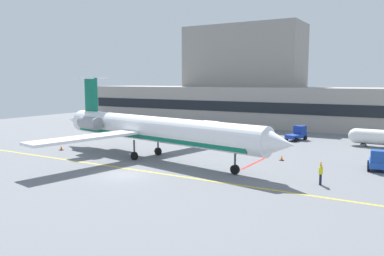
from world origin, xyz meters
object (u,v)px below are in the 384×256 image
at_px(belt_loader, 379,161).
at_px(regional_jet, 151,129).
at_px(fuel_tank, 376,137).
at_px(marshaller, 321,173).
at_px(pushback_tractor, 257,138).
at_px(baggage_tug, 298,134).

bearing_deg(belt_loader, regional_jet, -164.35).
xyz_separation_m(belt_loader, fuel_tank, (-1.70, 15.01, 0.38)).
bearing_deg(marshaller, pushback_tractor, 125.57).
bearing_deg(baggage_tug, belt_loader, -51.92).
xyz_separation_m(fuel_tank, marshaller, (-2.08, -23.36, -0.34)).
bearing_deg(baggage_tug, fuel_tank, -4.52).
relative_size(regional_jet, baggage_tug, 8.73).
xyz_separation_m(pushback_tractor, fuel_tank, (14.51, 5.98, 0.39)).
distance_m(regional_jet, fuel_tank, 30.27).
relative_size(fuel_tank, marshaller, 3.59).
xyz_separation_m(belt_loader, marshaller, (-3.78, -8.35, 0.04)).
bearing_deg(pushback_tractor, baggage_tug, 61.01).
xyz_separation_m(regional_jet, baggage_tug, (10.54, 22.29, -2.43)).
relative_size(regional_jet, marshaller, 17.47).
relative_size(baggage_tug, belt_loader, 1.18).
bearing_deg(marshaller, belt_loader, 65.64).
xyz_separation_m(pushback_tractor, marshaller, (12.43, -17.38, 0.05)).
height_order(pushback_tractor, fuel_tank, fuel_tank).
bearing_deg(belt_loader, fuel_tank, 96.47).
relative_size(belt_loader, marshaller, 1.70).
height_order(baggage_tug, marshaller, baggage_tug).
bearing_deg(regional_jet, marshaller, -5.70).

